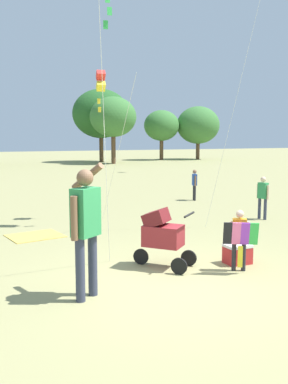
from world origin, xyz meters
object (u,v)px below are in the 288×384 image
Objects in this scene: child_with_butterfly_kite at (240,235)px; person_sitting_far at (194,182)px; person_couple_left at (263,194)px; person_adult_flyer at (85,222)px; kite_orange_delta at (101,82)px; cooler_box at (237,254)px; stroller at (162,233)px; picnic_blanket at (35,236)px.

person_sitting_far is (3.36, 7.28, 0.02)m from child_with_butterfly_kite.
child_with_butterfly_kite is 4.82m from person_couple_left.
person_adult_flyer reaches higher than person_sitting_far.
child_with_butterfly_kite is 0.26× the size of kite_orange_delta.
person_adult_flyer is 3.10m from cooler_box.
kite_orange_delta reaches higher than person_sitting_far.
person_adult_flyer is 1.83× the size of stroller.
person_sitting_far is 0.93× the size of person_couple_left.
person_adult_flyer reaches higher than picnic_blanket.
stroller is 5.47m from kite_orange_delta.
person_sitting_far is at bearing 65.21° from child_with_butterfly_kite.
person_adult_flyer is 9.59m from person_sitting_far.
person_couple_left is (-0.06, -3.77, 0.05)m from person_sitting_far.
person_sitting_far is 3.77m from person_couple_left.
person_sitting_far is at bearing 89.07° from person_couple_left.
child_with_butterfly_kite is 6.09m from kite_orange_delta.
picnic_blanket is (-6.08, -3.35, -0.63)m from person_sitting_far.
kite_orange_delta reaches higher than child_with_butterfly_kite.
person_sitting_far reaches higher than picnic_blanket.
kite_orange_delta is 3.40× the size of person_couple_left.
kite_orange_delta is at bearing -153.20° from person_sitting_far.
stroller is at bearing -147.48° from person_couple_left.
child_with_butterfly_kite is at bearing -33.23° from stroller.
person_sitting_far is 0.94× the size of picnic_blanket.
person_couple_left is at bearing 46.75° from child_with_butterfly_kite.
cooler_box is at bearing -14.35° from stroller.
person_couple_left is at bearing -4.02° from picnic_blanket.
picnic_blanket is 2.57× the size of cooler_box.
person_couple_left reaches higher than child_with_butterfly_kite.
stroller is 0.88× the size of person_couple_left.
kite_orange_delta is (0.40, 4.52, 3.05)m from stroller.
person_adult_flyer is 1.64× the size of picnic_blanket.
stroller is 0.90× the size of picnic_blanket.
stroller reaches higher than picnic_blanket.
cooler_box is at bearing 57.11° from child_with_butterfly_kite.
person_sitting_far is (4.06, 2.05, -3.01)m from kite_orange_delta.
child_with_butterfly_kite is at bearing -133.25° from person_couple_left.
kite_orange_delta is at bearing 156.67° from person_couple_left.
picnic_blanket is at bearing 124.64° from child_with_butterfly_kite.
cooler_box is at bearing -114.32° from person_sitting_far.
person_couple_left reaches higher than cooler_box.
person_adult_flyer is 4.23m from picnic_blanket.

